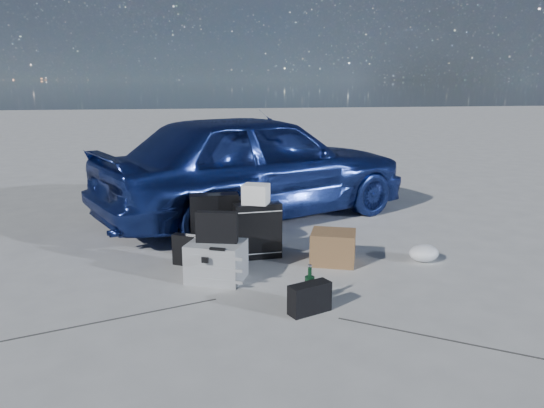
{
  "coord_description": "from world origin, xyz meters",
  "views": [
    {
      "loc": [
        -0.86,
        -4.34,
        1.77
      ],
      "look_at": [
        -0.01,
        0.85,
        0.54
      ],
      "focal_mm": 35.0,
      "sensor_mm": 36.0,
      "label": 1
    }
  ],
  "objects_px": {
    "pelican_case": "(216,261)",
    "briefcase": "(192,251)",
    "green_bottle": "(310,285)",
    "suitcase_right": "(258,231)",
    "suitcase_left": "(215,224)",
    "cardboard_box": "(333,247)",
    "car": "(256,165)",
    "duffel_bag": "(231,228)"
  },
  "relations": [
    {
      "from": "pelican_case",
      "to": "briefcase",
      "type": "xyz_separation_m",
      "value": [
        -0.21,
        0.4,
        -0.02
      ]
    },
    {
      "from": "briefcase",
      "to": "green_bottle",
      "type": "xyz_separation_m",
      "value": [
        0.92,
        -1.06,
        0.0
      ]
    },
    {
      "from": "briefcase",
      "to": "suitcase_right",
      "type": "relative_size",
      "value": 0.7
    },
    {
      "from": "suitcase_left",
      "to": "cardboard_box",
      "type": "distance_m",
      "value": 1.24
    },
    {
      "from": "briefcase",
      "to": "green_bottle",
      "type": "relative_size",
      "value": 1.25
    },
    {
      "from": "suitcase_left",
      "to": "suitcase_right",
      "type": "height_order",
      "value": "suitcase_left"
    },
    {
      "from": "suitcase_right",
      "to": "green_bottle",
      "type": "relative_size",
      "value": 1.8
    },
    {
      "from": "car",
      "to": "duffel_bag",
      "type": "bearing_deg",
      "value": 134.32
    },
    {
      "from": "briefcase",
      "to": "suitcase_left",
      "type": "relative_size",
      "value": 0.62
    },
    {
      "from": "briefcase",
      "to": "suitcase_right",
      "type": "bearing_deg",
      "value": 42.7
    },
    {
      "from": "suitcase_left",
      "to": "suitcase_right",
      "type": "xyz_separation_m",
      "value": [
        0.42,
        -0.19,
        -0.03
      ]
    },
    {
      "from": "suitcase_right",
      "to": "cardboard_box",
      "type": "bearing_deg",
      "value": -26.42
    },
    {
      "from": "duffel_bag",
      "to": "cardboard_box",
      "type": "distance_m",
      "value": 1.21
    },
    {
      "from": "car",
      "to": "suitcase_left",
      "type": "bearing_deg",
      "value": 131.39
    },
    {
      "from": "car",
      "to": "cardboard_box",
      "type": "relative_size",
      "value": 9.7
    },
    {
      "from": "briefcase",
      "to": "duffel_bag",
      "type": "distance_m",
      "value": 0.77
    },
    {
      "from": "suitcase_left",
      "to": "green_bottle",
      "type": "height_order",
      "value": "suitcase_left"
    },
    {
      "from": "suitcase_left",
      "to": "duffel_bag",
      "type": "xyz_separation_m",
      "value": [
        0.2,
        0.29,
        -0.13
      ]
    },
    {
      "from": "suitcase_right",
      "to": "pelican_case",
      "type": "bearing_deg",
      "value": -134.18
    },
    {
      "from": "pelican_case",
      "to": "suitcase_right",
      "type": "bearing_deg",
      "value": 73.93
    },
    {
      "from": "briefcase",
      "to": "suitcase_right",
      "type": "height_order",
      "value": "suitcase_right"
    },
    {
      "from": "car",
      "to": "briefcase",
      "type": "bearing_deg",
      "value": 128.86
    },
    {
      "from": "car",
      "to": "cardboard_box",
      "type": "xyz_separation_m",
      "value": [
        0.52,
        -1.85,
        -0.54
      ]
    },
    {
      "from": "car",
      "to": "cardboard_box",
      "type": "height_order",
      "value": "car"
    },
    {
      "from": "suitcase_right",
      "to": "cardboard_box",
      "type": "height_order",
      "value": "suitcase_right"
    },
    {
      "from": "suitcase_right",
      "to": "cardboard_box",
      "type": "xyz_separation_m",
      "value": [
        0.71,
        -0.28,
        -0.12
      ]
    },
    {
      "from": "car",
      "to": "suitcase_right",
      "type": "relative_size",
      "value": 7.27
    },
    {
      "from": "suitcase_right",
      "to": "suitcase_left",
      "type": "bearing_deg",
      "value": 151.07
    },
    {
      "from": "pelican_case",
      "to": "suitcase_right",
      "type": "xyz_separation_m",
      "value": [
        0.45,
        0.55,
        0.11
      ]
    },
    {
      "from": "duffel_bag",
      "to": "green_bottle",
      "type": "distance_m",
      "value": 1.76
    },
    {
      "from": "green_bottle",
      "to": "briefcase",
      "type": "bearing_deg",
      "value": 131.05
    },
    {
      "from": "duffel_bag",
      "to": "car",
      "type": "bearing_deg",
      "value": 61.7
    },
    {
      "from": "pelican_case",
      "to": "cardboard_box",
      "type": "bearing_deg",
      "value": 36.3
    },
    {
      "from": "car",
      "to": "pelican_case",
      "type": "bearing_deg",
      "value": 138.49
    },
    {
      "from": "suitcase_right",
      "to": "briefcase",
      "type": "bearing_deg",
      "value": -172.43
    },
    {
      "from": "briefcase",
      "to": "suitcase_left",
      "type": "height_order",
      "value": "suitcase_left"
    },
    {
      "from": "briefcase",
      "to": "car",
      "type": "bearing_deg",
      "value": 93.67
    },
    {
      "from": "duffel_bag",
      "to": "green_bottle",
      "type": "xyz_separation_m",
      "value": [
        0.48,
        -1.69,
        -0.03
      ]
    },
    {
      "from": "duffel_bag",
      "to": "briefcase",
      "type": "bearing_deg",
      "value": -132.13
    },
    {
      "from": "green_bottle",
      "to": "suitcase_left",
      "type": "bearing_deg",
      "value": 115.99
    },
    {
      "from": "briefcase",
      "to": "cardboard_box",
      "type": "xyz_separation_m",
      "value": [
        1.38,
        -0.13,
        0.01
      ]
    },
    {
      "from": "green_bottle",
      "to": "pelican_case",
      "type": "bearing_deg",
      "value": 137.29
    }
  ]
}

